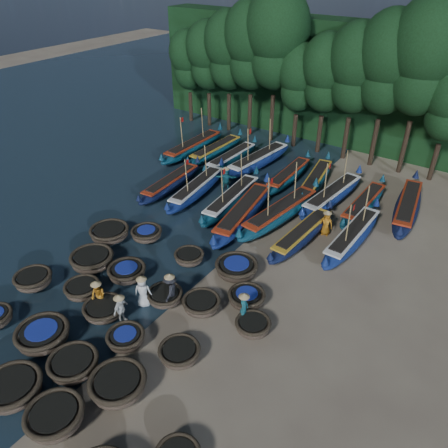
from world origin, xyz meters
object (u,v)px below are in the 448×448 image
Objects in this scene: coracle_18 at (201,304)px; long_boat_16 at (363,204)px; fisherman_2 at (98,295)px; long_boat_8 at (352,236)px; coracle_12 at (104,309)px; coracle_16 at (127,272)px; fisherman_4 at (121,308)px; coracle_20 at (110,233)px; long_boat_17 at (407,207)px; fisherman_6 at (326,222)px; long_boat_3 at (197,188)px; long_boat_14 at (316,180)px; fisherman_5 at (226,178)px; long_boat_13 at (289,175)px; coracle_7 at (73,364)px; coracle_24 at (247,297)px; fisherman_3 at (171,290)px; long_boat_11 at (231,158)px; coracle_10 at (33,280)px; coracle_13 at (126,338)px; coracle_22 at (189,257)px; coracle_3 at (55,417)px; long_boat_7 at (302,234)px; fisherman_0 at (143,291)px; coracle_23 at (236,268)px; coracle_15 at (92,260)px; coracle_17 at (165,296)px; coracle_21 at (147,234)px; fisherman_1 at (244,307)px; coracle_8 at (118,384)px; coracle_19 at (253,325)px; coracle_14 at (179,352)px; long_boat_4 at (232,199)px; long_boat_5 at (243,212)px; coracle_2 at (13,388)px; long_boat_9 at (193,147)px; long_boat_2 at (171,183)px; coracle_6 at (43,335)px; long_boat_6 at (281,212)px; long_boat_15 at (332,195)px.

long_boat_16 is (3.12, 13.63, 0.11)m from coracle_18.
long_boat_8 is at bearing 62.60° from fisherman_2.
coracle_12 is 2.81m from coracle_16.
coracle_18 is 3.80m from fisherman_4.
long_boat_17 is at bearing 43.57° from coracle_20.
fisherman_6 is at bearing -101.71° from long_boat_16.
long_boat_3 is (-7.30, 9.07, 0.14)m from coracle_18.
fisherman_5 reaches higher than long_boat_14.
long_boat_13 is 4.88m from fisherman_5.
coracle_7 is 1.36× the size of coracle_24.
coracle_16 is 15.88m from long_boat_14.
long_boat_11 is at bearing -178.19° from fisherman_3.
coracle_13 is (6.78, -0.07, -0.04)m from coracle_10.
coracle_3 is at bearing -78.55° from coracle_22.
long_boat_7 is 0.99× the size of long_boat_14.
coracle_23 is at bearing -149.51° from fisherman_0.
coracle_15 is 5.12m from coracle_17.
long_boat_14 is 18.11m from fisherman_2.
long_boat_16 is (4.13, -1.47, -0.01)m from long_boat_14.
coracle_21 is at bearing -79.38° from fisherman_0.
coracle_15 is 9.15m from fisherman_1.
fisherman_6 is (5.18, -5.08, 0.37)m from long_boat_13.
coracle_20 is 10.39m from fisherman_1.
fisherman_4 is at bearing 134.03° from coracle_8.
coracle_3 is at bearing -76.46° from long_boat_3.
fisherman_3 reaches higher than fisherman_4.
coracle_14 is at bearing -119.05° from coracle_19.
long_boat_7 is (-1.41, 7.88, 0.13)m from coracle_19.
coracle_13 is 0.22× the size of long_boat_4.
coracle_14 is at bearing -88.46° from long_boat_7.
coracle_7 is at bearing -96.76° from long_boat_5.
long_boat_9 reaches higher than coracle_2.
coracle_20 is at bearing 141.90° from coracle_13.
coracle_18 is 1.06× the size of fisherman_5.
long_boat_13 is at bearing -119.78° from fisherman_0.
long_boat_3 reaches higher than long_boat_2.
long_boat_5 is (-2.04, 15.89, 0.14)m from coracle_3.
coracle_6 is 3.50m from fisherman_4.
long_boat_14 is (3.42, 5.92, -0.04)m from long_boat_4.
coracle_18 is 16.97m from long_boat_11.
fisherman_4 is (5.63, -4.44, 0.40)m from coracle_20.
coracle_14 is at bearing -80.14° from long_boat_5.
coracle_17 is 1.07× the size of fisherman_1.
coracle_24 is at bearing -85.04° from long_boat_7.
long_boat_6 is (8.57, 0.74, 0.09)m from long_boat_2.
long_boat_15 reaches higher than coracle_17.
coracle_15 is at bearing -170.43° from coracle_16.
coracle_22 is at bearing -47.15° from long_boat_2.
fisherman_4 reaches higher than coracle_13.
long_boat_8 is at bearing 73.65° from coracle_24.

